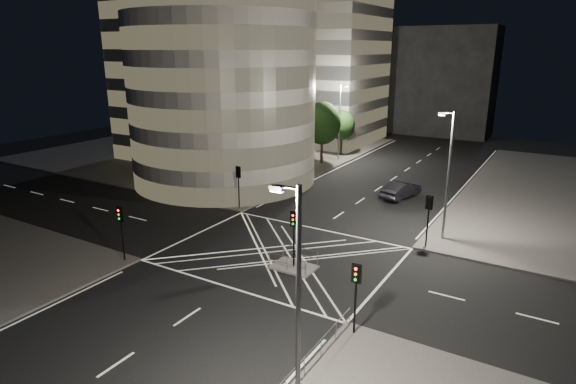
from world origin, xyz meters
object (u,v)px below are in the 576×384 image
Objects in this scene: traffic_signal_fl at (238,179)px; traffic_signal_island at (294,229)px; traffic_signal_nl at (121,223)px; street_lamp_left_near at (264,142)px; street_lamp_right_near at (297,305)px; street_lamp_left_far at (340,119)px; traffic_signal_fr at (429,211)px; central_island at (294,267)px; street_lamp_right_far at (448,172)px; traffic_signal_nr at (356,285)px; sedan at (401,190)px.

traffic_signal_fl is 1.00× the size of traffic_signal_island.
street_lamp_left_near reaches higher than traffic_signal_nl.
street_lamp_left_near and street_lamp_right_near have the same top height.
street_lamp_right_near is (18.87, -44.00, 0.00)m from street_lamp_left_far.
street_lamp_left_far reaches higher than traffic_signal_fl.
central_island is at bearing -129.33° from traffic_signal_fr.
street_lamp_left_near is at bearing 170.97° from street_lamp_right_far.
street_lamp_right_far reaches higher than traffic_signal_nl.
central_island is 0.30× the size of street_lamp_left_near.
street_lamp_right_far reaches higher than traffic_signal_fr.
street_lamp_right_far and street_lamp_right_near have the same top height.
traffic_signal_fr is 0.40× the size of street_lamp_right_far.
traffic_signal_nl is 0.40× the size of street_lamp_left_far.
traffic_signal_island is (-6.80, -8.30, 0.00)m from traffic_signal_fr.
central_island is 0.75× the size of traffic_signal_fl.
street_lamp_right_near is (0.64, -7.20, 2.63)m from traffic_signal_nr.
street_lamp_left_near reaches higher than traffic_signal_nr.
central_island is 0.75× the size of traffic_signal_nr.
traffic_signal_nl is 1.00× the size of traffic_signal_island.
sedan is (-5.70, 11.28, -2.07)m from traffic_signal_fr.
traffic_signal_island is 0.78× the size of sedan.
street_lamp_left_far is (-18.24, 36.80, 2.63)m from traffic_signal_nr.
street_lamp_left_near is 14.70m from sedan.
sedan is at bearing 116.83° from traffic_signal_fr.
traffic_signal_nr is at bearing -92.30° from street_lamp_right_far.
traffic_signal_nl is 0.78× the size of sedan.
street_lamp_right_far is 1.00× the size of street_lamp_right_near.
traffic_signal_fr is (17.60, 13.60, 0.00)m from traffic_signal_nl.
street_lamp_right_far is at bearing -9.03° from street_lamp_left_near.
traffic_signal_island is 17.89m from street_lamp_left_near.
traffic_signal_island is (-6.80, 5.30, 0.00)m from traffic_signal_nr.
street_lamp_right_far is 12.02m from sedan.
central_island is 33.95m from street_lamp_left_far.
street_lamp_right_near is 1.95× the size of sedan.
traffic_signal_fl is 22.24m from traffic_signal_nr.
traffic_signal_fr is 10.73m from traffic_signal_island.
traffic_signal_fr and traffic_signal_nr have the same top height.
street_lamp_right_near reaches higher than traffic_signal_fr.
street_lamp_left_far is (-18.24, 23.20, 2.63)m from traffic_signal_fr.
street_lamp_right_far is at bearing 73.89° from traffic_signal_fr.
street_lamp_right_far is (7.44, 10.50, 2.63)m from traffic_signal_island.
traffic_signal_fl is 1.00× the size of traffic_signal_nl.
traffic_signal_island is (10.80, -8.30, 0.00)m from traffic_signal_fl.
street_lamp_right_near reaches higher than traffic_signal_island.
sedan is at bearing -43.58° from street_lamp_left_far.
street_lamp_left_far is (-0.64, 36.80, 2.63)m from traffic_signal_nl.
traffic_signal_nl is 22.24m from traffic_signal_fr.
street_lamp_left_near is at bearing 134.13° from traffic_signal_nr.
traffic_signal_island is at bearing -37.54° from traffic_signal_fl.
traffic_signal_nr is at bearing 115.85° from sedan.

